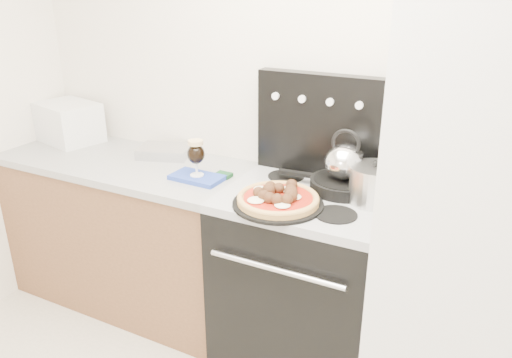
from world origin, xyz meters
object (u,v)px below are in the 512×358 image
Objects in this scene: beer_glass at (196,158)px; pizza_pan at (278,204)px; pizza at (278,197)px; stock_pot at (374,185)px; skillet at (343,185)px; fridge at (474,222)px; toaster_oven at (68,122)px; oven_mitt at (197,178)px; tea_kettle at (345,159)px; stove_body at (305,283)px; base_cabinet at (132,234)px.

pizza_pan is at bearing -14.45° from beer_glass.
stock_pot is (0.36, 0.22, 0.04)m from pizza.
fridge is at bearing -13.67° from skillet.
pizza_pan is 1.12× the size of pizza.
pizza is (-0.78, -0.15, 0.01)m from fridge.
toaster_oven reaches higher than oven_mitt.
fridge is at bearing 10.70° from pizza_pan.
oven_mitt is 1.22× the size of stock_pot.
tea_kettle reaches higher than skillet.
toaster_oven is at bearing 170.04° from oven_mitt.
tea_kettle reaches higher than beer_glass.
fridge is at bearing -2.05° from stove_body.
stove_body is 4.09× the size of stock_pot.
pizza is at bearing -169.30° from fridge.
fridge is 0.61m from tea_kettle.
toaster_oven is 1.92m from stock_pot.
fridge is at bearing -8.97° from tea_kettle.
skillet reaches higher than base_cabinet.
pizza_pan is (1.03, -0.20, 0.50)m from base_cabinet.
tea_kettle is at bearing 166.33° from fridge.
beer_glass is at bearing -162.74° from tea_kettle.
toaster_oven is 1.76m from skillet.
stove_body is at bearing 4.09° from beer_glass.
skillet is 1.42× the size of stock_pot.
skillet is (1.23, 0.09, 0.52)m from base_cabinet.
base_cabinet is 7.76× the size of beer_glass.
oven_mitt is at bearing -173.93° from stock_pot.
oven_mitt is (0.52, -0.07, 0.48)m from base_cabinet.
pizza_pan is at bearing -124.67° from skillet.
pizza_pan is at bearing -113.71° from stove_body.
stock_pot is at bearing 6.07° from beer_glass.
beer_glass reaches higher than stove_body.
toaster_oven is at bearing 175.86° from fridge.
fridge is 0.59m from skillet.
base_cabinet is 3.65× the size of pizza_pan.
oven_mitt is 0.66× the size of pizza_pan.
skillet is at bearing 43.13° from stove_body.
stock_pot is (1.39, 0.03, 0.57)m from base_cabinet.
stock_pot is at bearing 169.84° from fridge.
stock_pot is (1.92, -0.09, -0.02)m from toaster_oven.
base_cabinet is at bearing -175.80° from skillet.
pizza_pan is (0.50, -0.13, -0.09)m from beer_glass.
toaster_oven is 0.94× the size of pizza_pan.
pizza is 1.16× the size of skillet.
base_cabinet is 4.75× the size of skillet.
tea_kettle is at bearing 55.33° from pizza_pan.
tea_kettle is at bearing 13.00° from toaster_oven.
stove_body is at bearing -132.17° from tea_kettle.
oven_mitt is 0.10m from beer_glass.
base_cabinet is at bearing 178.41° from fridge.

